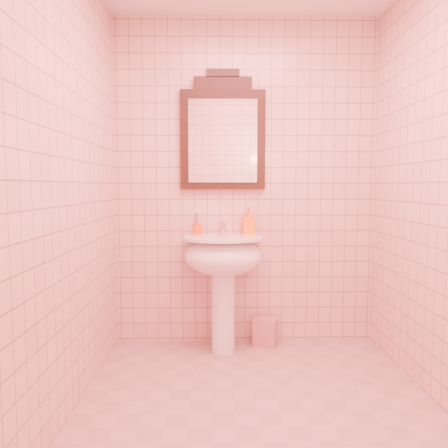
{
  "coord_description": "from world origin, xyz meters",
  "views": [
    {
      "loc": [
        -0.23,
        -2.27,
        1.23
      ],
      "look_at": [
        -0.18,
        0.55,
        0.98
      ],
      "focal_mm": 35.0,
      "sensor_mm": 36.0,
      "label": 1
    }
  ],
  "objects_px": {
    "toothbrush_cup": "(198,228)",
    "towel": "(265,332)",
    "soap_dispenser": "(249,221)",
    "mirror": "(223,134)",
    "pedestal_sink": "(223,264)"
  },
  "relations": [
    {
      "from": "toothbrush_cup",
      "to": "towel",
      "type": "height_order",
      "value": "toothbrush_cup"
    },
    {
      "from": "soap_dispenser",
      "to": "towel",
      "type": "relative_size",
      "value": 0.94
    },
    {
      "from": "soap_dispenser",
      "to": "towel",
      "type": "xyz_separation_m",
      "value": [
        0.13,
        -0.03,
        -0.86
      ]
    },
    {
      "from": "toothbrush_cup",
      "to": "soap_dispenser",
      "type": "distance_m",
      "value": 0.39
    },
    {
      "from": "toothbrush_cup",
      "to": "soap_dispenser",
      "type": "relative_size",
      "value": 0.82
    },
    {
      "from": "mirror",
      "to": "soap_dispenser",
      "type": "bearing_deg",
      "value": -9.38
    },
    {
      "from": "pedestal_sink",
      "to": "toothbrush_cup",
      "type": "bearing_deg",
      "value": 141.0
    },
    {
      "from": "toothbrush_cup",
      "to": "mirror",
      "type": "bearing_deg",
      "value": 14.11
    },
    {
      "from": "pedestal_sink",
      "to": "towel",
      "type": "height_order",
      "value": "pedestal_sink"
    },
    {
      "from": "towel",
      "to": "soap_dispenser",
      "type": "bearing_deg",
      "value": 165.64
    },
    {
      "from": "soap_dispenser",
      "to": "pedestal_sink",
      "type": "bearing_deg",
      "value": -144.8
    },
    {
      "from": "toothbrush_cup",
      "to": "soap_dispenser",
      "type": "height_order",
      "value": "soap_dispenser"
    },
    {
      "from": "toothbrush_cup",
      "to": "pedestal_sink",
      "type": "bearing_deg",
      "value": -39.0
    },
    {
      "from": "mirror",
      "to": "toothbrush_cup",
      "type": "height_order",
      "value": "mirror"
    },
    {
      "from": "toothbrush_cup",
      "to": "soap_dispenser",
      "type": "bearing_deg",
      "value": 2.25
    }
  ]
}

